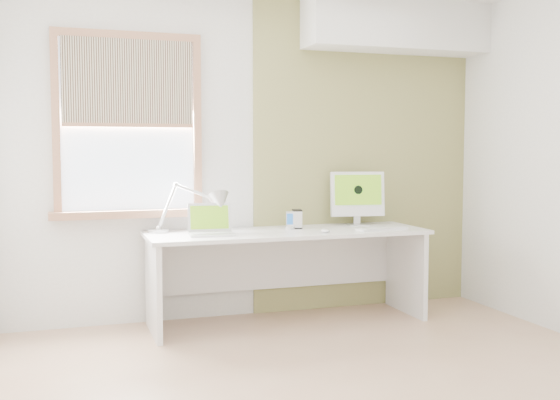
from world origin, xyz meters
name	(u,v)px	position (x,y,z in m)	size (l,w,h in m)	color
room	(338,161)	(0.00, 0.00, 1.30)	(4.04, 3.54, 2.64)	tan
accent_wall	(364,157)	(1.00, 1.74, 1.30)	(2.00, 0.02, 2.60)	#8F864F
soffit	(396,26)	(1.20, 1.57, 2.40)	(1.60, 0.40, 0.42)	white
window	(129,126)	(-1.00, 1.71, 1.54)	(1.20, 0.14, 1.42)	#8B5F46
desk	(285,254)	(0.17, 1.44, 0.53)	(2.20, 0.70, 0.73)	white
desk_lamp	(208,206)	(-0.44, 1.48, 0.93)	(0.65, 0.37, 0.39)	silver
laptop	(211,227)	(-0.45, 1.35, 0.79)	(0.35, 0.29, 0.23)	silver
phone_dock	(290,224)	(0.22, 1.47, 0.77)	(0.09, 0.09, 0.14)	silver
external_drive	(297,219)	(0.30, 1.51, 0.81)	(0.10, 0.13, 0.15)	silver
imac	(357,195)	(0.86, 1.57, 0.98)	(0.46, 0.18, 0.45)	silver
keyboard	(382,229)	(0.91, 1.20, 0.74)	(0.44, 0.18, 0.02)	white
mouse	(326,231)	(0.41, 1.17, 0.74)	(0.06, 0.10, 0.03)	white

